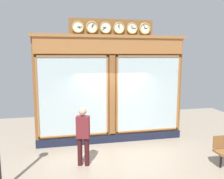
{
  "coord_description": "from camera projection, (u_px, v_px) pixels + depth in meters",
  "views": [
    {
      "loc": [
        1.63,
        7.8,
        3.1
      ],
      "look_at": [
        0.0,
        0.0,
        1.93
      ],
      "focal_mm": 36.96,
      "sensor_mm": 36.0,
      "label": 1
    }
  ],
  "objects": [
    {
      "name": "pedestrian",
      "position": [
        83.0,
        134.0,
        6.46
      ],
      "size": [
        0.41,
        0.31,
        1.69
      ],
      "color": "#3A1316",
      "rests_on": "ground_plane"
    },
    {
      "name": "shop_facade",
      "position": [
        111.0,
        89.0,
        8.17
      ],
      "size": [
        5.37,
        0.42,
        4.32
      ],
      "color": "brown",
      "rests_on": "ground_plane"
    }
  ]
}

